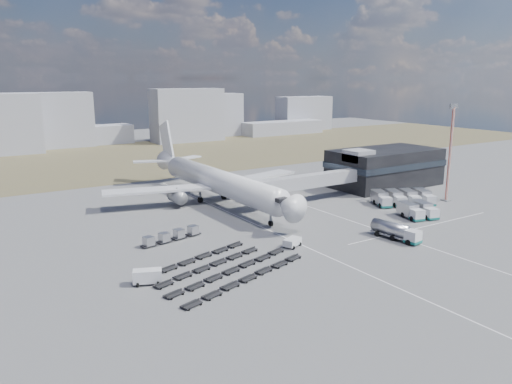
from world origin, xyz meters
TOP-DOWN VIEW (x-y plane):
  - ground at (0.00, 0.00)m, footprint 420.00×420.00m
  - grass_strip at (0.00, 110.00)m, footprint 420.00×90.00m
  - lane_markings at (9.77, 3.00)m, footprint 47.12×110.00m
  - terminal at (47.77, 23.96)m, footprint 30.40×16.40m
  - jet_bridge at (15.90, 20.42)m, footprint 30.30×3.80m
  - airliner at (0.00, 32.38)m, footprint 51.59×64.53m
  - skyline at (-10.10, 149.20)m, footprint 292.31×24.81m
  - fuel_tanker at (14.42, -10.39)m, footprint 3.67×9.83m
  - pushback_tug at (-4.00, -3.54)m, footprint 3.90×3.14m
  - utility_van at (-31.18, -5.43)m, footprint 4.43×3.22m
  - catering_truck at (6.92, 26.49)m, footprint 3.07×5.69m
  - service_trucks_near at (29.70, -2.65)m, footprint 7.57×8.38m
  - service_trucks_far at (35.80, 6.71)m, footprint 14.94×11.94m
  - uld_row at (-20.50, 10.76)m, footprint 12.30×3.90m
  - baggage_dollies at (-19.97, -6.57)m, footprint 27.04×19.71m
  - floodlight_mast at (47.43, 3.52)m, footprint 2.20×1.78m

SIDE VIEW (x-z plane):
  - ground at x=0.00m, z-range 0.00..0.00m
  - grass_strip at x=0.00m, z-range 0.00..0.01m
  - lane_markings at x=9.77m, z-range 0.00..0.01m
  - baggage_dollies at x=-19.97m, z-range 0.00..0.67m
  - pushback_tug at x=-4.00m, z-range 0.00..1.52m
  - uld_row at x=-20.50m, z-range 0.17..1.86m
  - utility_van at x=-31.18m, z-range 0.00..2.18m
  - catering_truck at x=6.92m, z-range 0.03..2.51m
  - service_trucks_near at x=29.70m, z-range 0.12..2.97m
  - fuel_tanker at x=14.42m, z-range 0.00..3.10m
  - service_trucks_far at x=35.80m, z-range 0.13..3.04m
  - jet_bridge at x=15.90m, z-range 1.53..8.58m
  - terminal at x=47.77m, z-range -0.25..10.75m
  - airliner at x=0.00m, z-range -3.52..14.10m
  - skyline at x=-10.10m, z-range -2.43..22.72m
  - floodlight_mast at x=47.43m, z-range 0.03..23.08m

